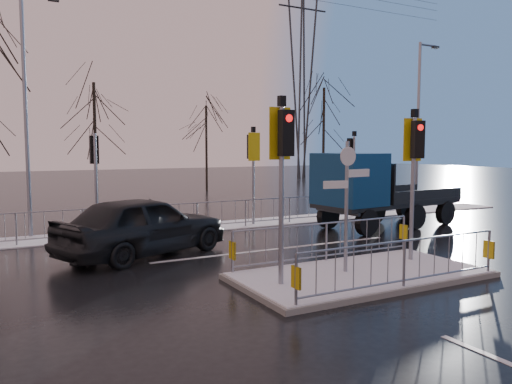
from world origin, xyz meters
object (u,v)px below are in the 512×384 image
flatbed_truck (366,189)px  street_lamp_left (28,105)px  car_far_lane (144,225)px  street_lamp_right (419,119)px  traffic_island (360,262)px

flatbed_truck → street_lamp_left: size_ratio=0.78×
flatbed_truck → street_lamp_left: bearing=159.6°
car_far_lane → street_lamp_left: street_lamp_left is taller
flatbed_truck → street_lamp_right: bearing=28.1°
flatbed_truck → street_lamp_right: size_ratio=0.80×
traffic_island → street_lamp_right: street_lamp_right is taller
street_lamp_left → street_lamp_right: bearing=-3.4°
flatbed_truck → street_lamp_left: street_lamp_left is taller
car_far_lane → flatbed_truck: bearing=-108.5°
traffic_island → car_far_lane: traffic_island is taller
car_far_lane → street_lamp_right: bearing=-97.8°
traffic_island → car_far_lane: 6.18m
car_far_lane → flatbed_truck: 8.59m
car_far_lane → street_lamp_left: bearing=6.8°
traffic_island → flatbed_truck: size_ratio=0.94×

